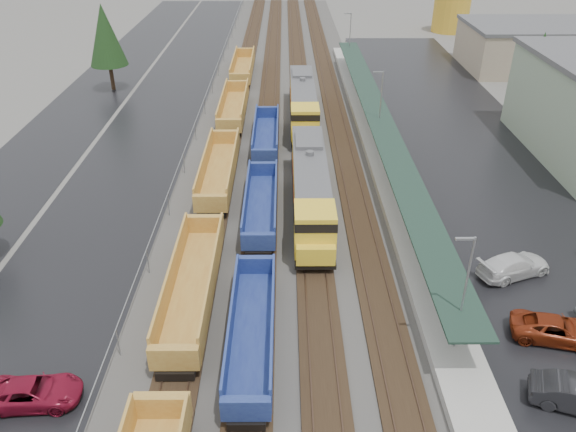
# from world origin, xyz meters

# --- Properties ---
(ballast_strip) EXTENTS (20.00, 160.00, 0.08)m
(ballast_strip) POSITION_xyz_m (0.00, 60.00, 0.04)
(ballast_strip) COLOR #302D2B
(ballast_strip) RESTS_ON ground
(trackbed) EXTENTS (14.60, 160.00, 0.22)m
(trackbed) POSITION_xyz_m (-0.00, 60.00, 0.16)
(trackbed) COLOR black
(trackbed) RESTS_ON ground
(west_parking_lot) EXTENTS (10.00, 160.00, 0.02)m
(west_parking_lot) POSITION_xyz_m (-15.00, 60.00, 0.01)
(west_parking_lot) COLOR black
(west_parking_lot) RESTS_ON ground
(west_road) EXTENTS (9.00, 160.00, 0.02)m
(west_road) POSITION_xyz_m (-25.00, 60.00, 0.01)
(west_road) COLOR black
(west_road) RESTS_ON ground
(east_commuter_lot) EXTENTS (16.00, 100.00, 0.02)m
(east_commuter_lot) POSITION_xyz_m (19.00, 50.00, 0.01)
(east_commuter_lot) COLOR black
(east_commuter_lot) RESTS_ON ground
(station_platform) EXTENTS (3.00, 80.00, 8.00)m
(station_platform) POSITION_xyz_m (9.50, 50.01, 0.73)
(station_platform) COLOR #9E9B93
(station_platform) RESTS_ON ground
(chainlink_fence) EXTENTS (0.08, 160.04, 2.02)m
(chainlink_fence) POSITION_xyz_m (-9.50, 58.44, 1.61)
(chainlink_fence) COLOR gray
(chainlink_fence) RESTS_ON ground
(tree_west_far) EXTENTS (4.84, 4.84, 11.00)m
(tree_west_far) POSITION_xyz_m (-23.00, 70.00, 7.12)
(tree_west_far) COLOR #332316
(tree_west_far) RESTS_ON ground
(tree_east) EXTENTS (4.40, 4.40, 10.00)m
(tree_east) POSITION_xyz_m (28.00, 58.00, 6.47)
(tree_east) COLOR #332316
(tree_east) RESTS_ON ground
(locomotive_lead) EXTENTS (2.90, 19.10, 4.32)m
(locomotive_lead) POSITION_xyz_m (2.00, 36.34, 2.32)
(locomotive_lead) COLOR black
(locomotive_lead) RESTS_ON ground
(locomotive_trail) EXTENTS (2.90, 19.10, 4.32)m
(locomotive_trail) POSITION_xyz_m (2.00, 57.34, 2.32)
(locomotive_trail) COLOR black
(locomotive_trail) RESTS_ON ground
(well_string_yellow) EXTENTS (2.77, 99.64, 2.46)m
(well_string_yellow) POSITION_xyz_m (-6.00, 33.62, 1.21)
(well_string_yellow) COLOR #AE7830
(well_string_yellow) RESTS_ON ground
(well_string_blue) EXTENTS (2.51, 72.26, 2.22)m
(well_string_blue) POSITION_xyz_m (-2.00, 20.91, 1.12)
(well_string_blue) COLOR navy
(well_string_blue) RESTS_ON ground
(storage_tank) EXTENTS (6.63, 6.63, 6.63)m
(storage_tank) POSITION_xyz_m (31.08, 105.50, 3.31)
(storage_tank) COLOR gold
(storage_tank) RESTS_ON ground
(parked_car_west_c) EXTENTS (2.60, 5.10, 1.38)m
(parked_car_west_c) POSITION_xyz_m (-13.13, 16.72, 0.69)
(parked_car_west_c) COLOR maroon
(parked_car_west_c) RESTS_ON ground
(parked_car_east_b) EXTENTS (3.49, 5.54, 1.42)m
(parked_car_east_b) POSITION_xyz_m (15.87, 21.31, 0.71)
(parked_car_east_b) COLOR maroon
(parked_car_east_b) RESTS_ON ground
(parked_car_east_c) EXTENTS (3.97, 5.75, 1.55)m
(parked_car_east_c) POSITION_xyz_m (15.67, 27.75, 0.77)
(parked_car_east_c) COLOR silver
(parked_car_east_c) RESTS_ON ground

